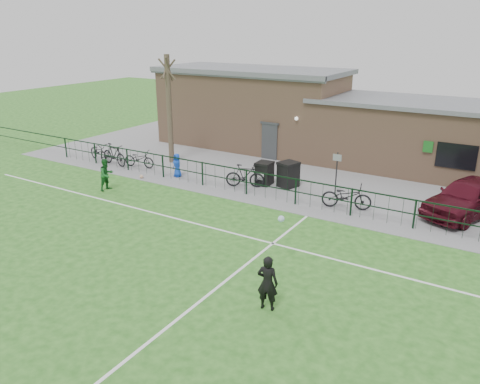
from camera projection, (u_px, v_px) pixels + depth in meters
The scene contains 21 objects.
ground at pixel (156, 276), 14.60m from camera, with size 90.00×90.00×0.00m, color #255E1B.
paving_strip at pixel (322, 170), 25.44m from camera, with size 34.00×13.00×0.02m, color slate.
pitch_line_touch at pixel (273, 202), 20.87m from camera, with size 28.00×0.10×0.01m, color white.
pitch_line_mid at pixel (226, 231), 17.81m from camera, with size 28.00×0.10×0.01m, color white.
pitch_line_perp at pixel (209, 294), 13.61m from camera, with size 0.10×16.00×0.01m, color white.
perimeter_fence at pixel (275, 188), 20.83m from camera, with size 28.00×0.10×1.20m, color black.
bare_tree at pixel (169, 110), 25.99m from camera, with size 0.30×0.30×6.00m, color #46382A.
wheelie_bin_left at pixel (264, 174), 22.94m from camera, with size 0.69×0.79×1.05m, color black.
wheelie_bin_right at pixel (288, 175), 22.60m from camera, with size 0.76×0.86×1.15m, color black.
sign_post at pixel (336, 173), 21.44m from camera, with size 0.06×0.06×2.00m, color black.
car_maroon at pixel (468, 197), 19.09m from camera, with size 1.85×4.60×1.57m, color #480C18.
bicycle_a at pixel (99, 152), 27.09m from camera, with size 0.69×1.99×1.04m, color black.
bicycle_b at pixel (114, 155), 26.16m from camera, with size 0.57×2.01×1.21m, color black.
bicycle_c at pixel (139, 159), 25.80m from camera, with size 0.64×1.84×0.97m, color black.
bicycle_d at pixel (245, 176), 22.55m from camera, with size 0.53×1.88×1.13m, color black.
bicycle_e at pixel (347, 196), 19.87m from camera, with size 0.73×2.10×1.10m, color black.
spectator_child at pixel (177, 165), 24.12m from camera, with size 0.60×0.39×1.22m, color blue.
goalkeeper_kick at pixel (268, 281), 12.74m from camera, with size 1.33×2.91×1.69m.
outfield_player at pixel (107, 175), 22.14m from camera, with size 0.74×0.58×1.53m, color #1C6326.
ball_ground at pixel (141, 177), 24.04m from camera, with size 0.20×0.20×0.20m, color silver.
clubhouse at pixel (329, 119), 27.55m from camera, with size 24.25×5.40×4.96m.
Camera 1 is at (8.98, -9.61, 7.35)m, focal length 35.00 mm.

